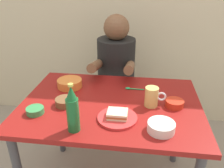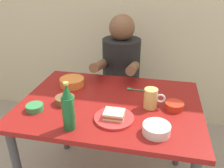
# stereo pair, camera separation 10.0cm
# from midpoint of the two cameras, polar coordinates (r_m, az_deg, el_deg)

# --- Properties ---
(dining_table) EXTENTS (1.10, 0.80, 0.74)m
(dining_table) POSITION_cam_midpoint_polar(r_m,az_deg,el_deg) (1.50, 1.51, -7.49)
(dining_table) COLOR maroon
(dining_table) RESTS_ON ground
(stool) EXTENTS (0.34, 0.34, 0.45)m
(stool) POSITION_cam_midpoint_polar(r_m,az_deg,el_deg) (2.20, 3.39, -5.01)
(stool) COLOR #4C4C51
(stool) RESTS_ON ground
(person_seated) EXTENTS (0.33, 0.56, 0.72)m
(person_seated) POSITION_cam_midpoint_polar(r_m,az_deg,el_deg) (2.00, 3.65, 5.11)
(person_seated) COLOR black
(person_seated) RESTS_ON stool
(plate_orange) EXTENTS (0.22, 0.22, 0.01)m
(plate_orange) POSITION_cam_midpoint_polar(r_m,az_deg,el_deg) (1.29, 2.74, -8.33)
(plate_orange) COLOR red
(plate_orange) RESTS_ON dining_table
(sandwich) EXTENTS (0.11, 0.09, 0.04)m
(sandwich) POSITION_cam_midpoint_polar(r_m,az_deg,el_deg) (1.28, 2.76, -7.41)
(sandwich) COLOR beige
(sandwich) RESTS_ON plate_orange
(beer_mug) EXTENTS (0.13, 0.08, 0.12)m
(beer_mug) POSITION_cam_midpoint_polar(r_m,az_deg,el_deg) (1.40, 11.53, -3.46)
(beer_mug) COLOR #D1BC66
(beer_mug) RESTS_ON dining_table
(beer_bottle) EXTENTS (0.06, 0.06, 0.26)m
(beer_bottle) POSITION_cam_midpoint_polar(r_m,az_deg,el_deg) (1.18, -8.27, -5.95)
(beer_bottle) COLOR #19602D
(beer_bottle) RESTS_ON dining_table
(dip_bowl_green) EXTENTS (0.10, 0.10, 0.03)m
(dip_bowl_green) POSITION_cam_midpoint_polar(r_m,az_deg,el_deg) (1.42, -16.43, -5.47)
(dip_bowl_green) COLOR #388C4C
(dip_bowl_green) RESTS_ON dining_table
(soup_bowl_orange) EXTENTS (0.17, 0.17, 0.05)m
(soup_bowl_orange) POSITION_cam_midpoint_polar(r_m,az_deg,el_deg) (1.66, -8.04, 0.56)
(soup_bowl_orange) COLOR orange
(soup_bowl_orange) RESTS_ON dining_table
(sauce_bowl_chili) EXTENTS (0.11, 0.11, 0.04)m
(sauce_bowl_chili) POSITION_cam_midpoint_polar(r_m,az_deg,el_deg) (1.44, 16.86, -4.96)
(sauce_bowl_chili) COLOR red
(sauce_bowl_chili) RESTS_ON dining_table
(condiment_bowl_brown) EXTENTS (0.12, 0.12, 0.04)m
(condiment_bowl_brown) POSITION_cam_midpoint_polar(r_m,az_deg,el_deg) (1.45, -9.48, -3.82)
(condiment_bowl_brown) COLOR brown
(condiment_bowl_brown) RESTS_ON dining_table
(rice_bowl_white) EXTENTS (0.14, 0.14, 0.05)m
(rice_bowl_white) POSITION_cam_midpoint_polar(r_m,az_deg,el_deg) (1.21, 13.15, -10.61)
(rice_bowl_white) COLOR silver
(rice_bowl_white) RESTS_ON dining_table
(spoon) EXTENTS (0.13, 0.02, 0.01)m
(spoon) POSITION_cam_midpoint_polar(r_m,az_deg,el_deg) (1.61, 6.80, -1.32)
(spoon) COLOR #26A559
(spoon) RESTS_ON dining_table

